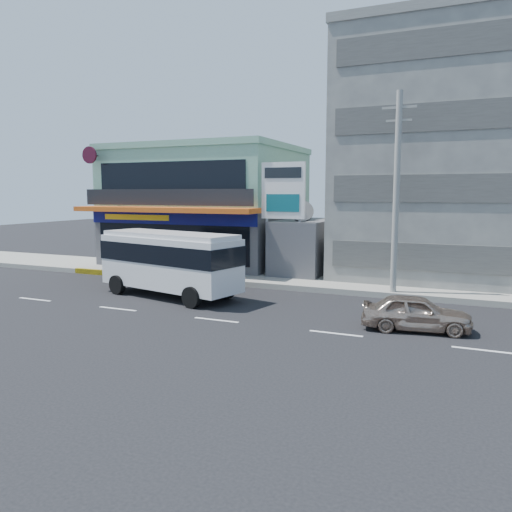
{
  "coord_description": "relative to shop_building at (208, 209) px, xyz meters",
  "views": [
    {
      "loc": [
        9.38,
        -17.66,
        5.2
      ],
      "look_at": [
        0.1,
        3.88,
        2.2
      ],
      "focal_mm": 35.0,
      "sensor_mm": 36.0,
      "label": 1
    }
  ],
  "objects": [
    {
      "name": "motorcycle_rider",
      "position": [
        4.0,
        -8.64,
        -3.22
      ],
      "size": [
        1.91,
        0.93,
        2.35
      ],
      "color": "#51130B",
      "rests_on": "ground"
    },
    {
      "name": "gap_structure",
      "position": [
        8.0,
        -1.95,
        -2.25
      ],
      "size": [
        3.0,
        6.0,
        3.5
      ],
      "primitive_type": "cube",
      "color": "#47474C",
      "rests_on": "ground"
    },
    {
      "name": "concrete_building",
      "position": [
        18.0,
        1.05,
        3.0
      ],
      "size": [
        16.0,
        12.0,
        14.0
      ],
      "primitive_type": "cube",
      "color": "gray",
      "rests_on": "ground"
    },
    {
      "name": "sedan",
      "position": [
        15.66,
        -12.31,
        -3.31
      ],
      "size": [
        4.22,
        2.19,
        1.37
      ],
      "primitive_type": "imported",
      "rotation": [
        0.0,
        0.0,
        1.72
      ],
      "color": "#B9A18D",
      "rests_on": "ground"
    },
    {
      "name": "ground",
      "position": [
        8.0,
        -13.95,
        -4.0
      ],
      "size": [
        120.0,
        120.0,
        0.0
      ],
      "primitive_type": "plane",
      "color": "black",
      "rests_on": "ground"
    },
    {
      "name": "utility_pole_near",
      "position": [
        14.0,
        -6.55,
        1.15
      ],
      "size": [
        1.6,
        0.3,
        10.0
      ],
      "color": "#999993",
      "rests_on": "ground"
    },
    {
      "name": "sidewalk",
      "position": [
        13.0,
        -4.45,
        -3.85
      ],
      "size": [
        70.0,
        5.0,
        0.3
      ],
      "primitive_type": "cube",
      "color": "gray",
      "rests_on": "ground"
    },
    {
      "name": "satellite_dish",
      "position": [
        8.0,
        -2.95,
        -0.42
      ],
      "size": [
        1.5,
        1.5,
        0.15
      ],
      "primitive_type": "cylinder",
      "color": "slate",
      "rests_on": "gap_structure"
    },
    {
      "name": "shop_building",
      "position": [
        0.0,
        0.0,
        0.0
      ],
      "size": [
        12.4,
        11.7,
        8.0
      ],
      "color": "#47474C",
      "rests_on": "ground"
    },
    {
      "name": "minibus",
      "position": [
        3.69,
        -10.71,
        -2.07
      ],
      "size": [
        8.07,
        4.16,
        3.23
      ],
      "color": "silver",
      "rests_on": "ground"
    },
    {
      "name": "billboard",
      "position": [
        7.5,
        -4.75,
        0.93
      ],
      "size": [
        2.6,
        0.18,
        6.9
      ],
      "color": "gray",
      "rests_on": "ground"
    }
  ]
}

